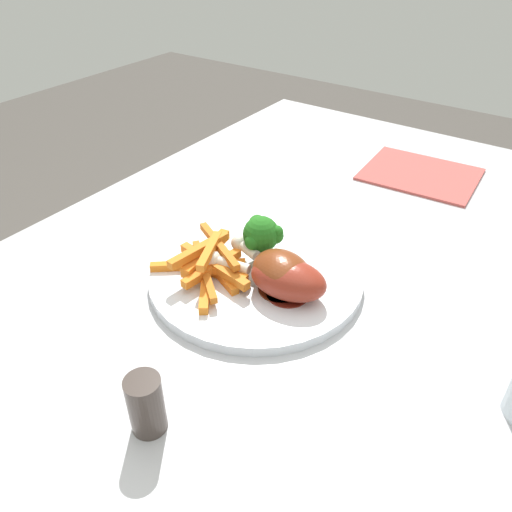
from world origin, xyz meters
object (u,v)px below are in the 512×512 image
object	(u,v)px
dining_table	(255,391)
chicken_drumstick_far	(283,278)
broccoli_floret_front	(262,235)
pepper_shaker	(143,403)
carrot_fries_pile	(209,263)
dinner_plate	(256,274)
chicken_drumstick_near	(277,271)

from	to	relation	value
dining_table	chicken_drumstick_far	size ratio (longest dim) A/B	8.52
broccoli_floret_front	pepper_shaker	distance (m)	0.24
carrot_fries_pile	pepper_shaker	xyz separation A→B (m)	(-0.18, -0.08, 0.00)
dining_table	chicken_drumstick_far	bearing A→B (deg)	-6.57
broccoli_floret_front	pepper_shaker	world-z (taller)	broccoli_floret_front
pepper_shaker	carrot_fries_pile	bearing A→B (deg)	23.65
carrot_fries_pile	dinner_plate	bearing A→B (deg)	-49.30
carrot_fries_pile	chicken_drumstick_near	world-z (taller)	chicken_drumstick_near
chicken_drumstick_near	pepper_shaker	xyz separation A→B (m)	(-0.20, -0.00, -0.01)
dining_table	chicken_drumstick_near	size ratio (longest dim) A/B	9.97
carrot_fries_pile	dining_table	bearing A→B (deg)	-108.76
carrot_fries_pile	pepper_shaker	world-z (taller)	pepper_shaker
broccoli_floret_front	dinner_plate	bearing A→B (deg)	-161.54
carrot_fries_pile	chicken_drumstick_far	xyz separation A→B (m)	(0.02, -0.09, 0.01)
dining_table	broccoli_floret_front	size ratio (longest dim) A/B	22.21
dinner_plate	broccoli_floret_front	distance (m)	0.05
broccoli_floret_front	carrot_fries_pile	world-z (taller)	broccoli_floret_front
dinner_plate	broccoli_floret_front	bearing A→B (deg)	18.46
carrot_fries_pile	pepper_shaker	size ratio (longest dim) A/B	2.18
dining_table	pepper_shaker	bearing A→B (deg)	178.90
carrot_fries_pile	chicken_drumstick_near	bearing A→B (deg)	-72.09
dinner_plate	pepper_shaker	xyz separation A→B (m)	(-0.21, -0.04, 0.02)
chicken_drumstick_far	dinner_plate	bearing A→B (deg)	70.62
dinner_plate	chicken_drumstick_far	size ratio (longest dim) A/B	1.70
pepper_shaker	chicken_drumstick_far	bearing A→B (deg)	-2.37
chicken_drumstick_near	broccoli_floret_front	bearing A→B (deg)	52.07
carrot_fries_pile	pepper_shaker	bearing A→B (deg)	-156.35
broccoli_floret_front	pepper_shaker	bearing A→B (deg)	-168.92
dining_table	chicken_drumstick_near	xyz separation A→B (m)	(0.05, 0.01, 0.14)
broccoli_floret_front	chicken_drumstick_far	size ratio (longest dim) A/B	0.38
dining_table	chicken_drumstick_near	bearing A→B (deg)	7.64
chicken_drumstick_far	pepper_shaker	size ratio (longest dim) A/B	2.59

